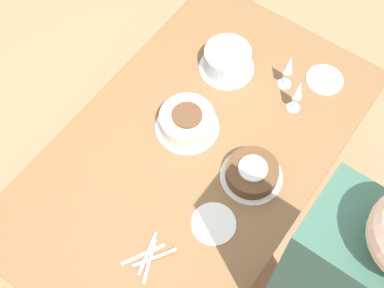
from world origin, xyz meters
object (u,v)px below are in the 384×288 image
cake_back_decorated (227,60)px  wine_glass_near (289,67)px  cake_front_chocolate (252,173)px  cake_center_white (187,122)px  wine_glass_far (298,91)px

cake_back_decorated → wine_glass_near: size_ratio=1.28×
cake_front_chocolate → wine_glass_near: (0.45, 0.12, 0.09)m
cake_back_decorated → cake_front_chocolate: bearing=-135.5°
cake_front_chocolate → wine_glass_near: bearing=15.2°
cake_back_decorated → cake_center_white: bearing=-173.8°
cake_center_white → wine_glass_near: (0.42, -0.21, 0.08)m
wine_glass_far → cake_back_decorated: bearing=88.8°
cake_back_decorated → wine_glass_near: wine_glass_near is taller
cake_center_white → wine_glass_near: bearing=-26.9°
cake_center_white → cake_back_decorated: size_ratio=1.09×
cake_center_white → cake_back_decorated: (0.34, 0.04, 0.01)m
cake_center_white → cake_back_decorated: cake_back_decorated is taller
cake_front_chocolate → cake_center_white: bearing=84.1°
cake_back_decorated → wine_glass_near: (0.07, -0.25, 0.07)m
cake_center_white → cake_front_chocolate: bearing=-95.9°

